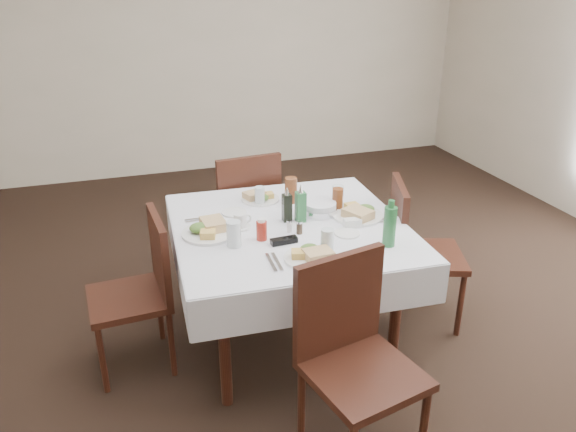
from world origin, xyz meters
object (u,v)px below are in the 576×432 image
object	(u,v)px
chair_north	(245,208)
oil_cruet_green	(301,206)
water_w	(234,234)
water_s	(327,241)
oil_cruet_dark	(287,207)
bread_basket	(320,208)
chair_west	(143,283)
water_n	(260,196)
green_bottle	(390,226)
chair_east	(413,245)
coffee_mug	(241,221)
dining_table	(289,238)
chair_south	(352,348)
ketchup_bottle	(262,230)
water_e	(338,196)

from	to	relation	value
chair_north	oil_cruet_green	xyz separation A→B (m)	(0.13, -0.79, 0.32)
water_w	water_s	bearing A→B (deg)	-25.28
water_w	oil_cruet_dark	world-z (taller)	oil_cruet_dark
bread_basket	oil_cruet_green	size ratio (longest dim) A/B	0.92
water_w	oil_cruet_dark	size ratio (longest dim) A/B	0.68
chair_west	water_n	world-z (taller)	chair_west
water_w	green_bottle	size ratio (longest dim) A/B	0.55
chair_east	oil_cruet_green	distance (m)	0.80
water_n	oil_cruet_green	distance (m)	0.35
bread_basket	coffee_mug	xyz separation A→B (m)	(-0.49, -0.05, 0.01)
dining_table	water_s	size ratio (longest dim) A/B	10.90
chair_east	oil_cruet_dark	xyz separation A→B (m)	(-0.79, 0.08, 0.33)
chair_south	green_bottle	distance (m)	0.70
dining_table	chair_north	distance (m)	0.83
chair_south	dining_table	bearing A→B (deg)	90.26
chair_west	chair_east	bearing A→B (deg)	-2.34
water_n	green_bottle	distance (m)	0.89
bread_basket	ketchup_bottle	distance (m)	0.48
chair_south	chair_west	size ratio (longest dim) A/B	1.08
chair_west	water_w	xyz separation A→B (m)	(0.47, -0.21, 0.32)
chair_west	bread_basket	size ratio (longest dim) A/B	4.30
water_w	green_bottle	world-z (taller)	green_bottle
coffee_mug	ketchup_bottle	bearing A→B (deg)	-68.52
bread_basket	coffee_mug	distance (m)	0.49
water_w	coffee_mug	xyz separation A→B (m)	(0.09, 0.21, -0.03)
bread_basket	ketchup_bottle	xyz separation A→B (m)	(-0.42, -0.23, 0.02)
chair_west	water_n	size ratio (longest dim) A/B	7.91
chair_north	ketchup_bottle	bearing A→B (deg)	-98.19
water_e	oil_cruet_dark	xyz separation A→B (m)	(-0.36, -0.12, 0.02)
water_s	oil_cruet_green	world-z (taller)	oil_cruet_green
coffee_mug	water_s	bearing A→B (deg)	-49.93
chair_south	chair_east	size ratio (longest dim) A/B	1.04
dining_table	water_s	distance (m)	0.40
water_w	oil_cruet_green	xyz separation A→B (m)	(0.43, 0.19, 0.03)
oil_cruet_dark	bread_basket	bearing A→B (deg)	11.05
chair_north	bread_basket	xyz separation A→B (m)	(0.28, -0.72, 0.25)
chair_south	water_e	bearing A→B (deg)	71.07
chair_north	water_n	size ratio (longest dim) A/B	8.43
water_n	oil_cruet_green	bearing A→B (deg)	-63.73
chair_north	chair_east	size ratio (longest dim) A/B	1.03
chair_west	green_bottle	distance (m)	1.36
ketchup_bottle	coffee_mug	distance (m)	0.19
bread_basket	coffee_mug	world-z (taller)	coffee_mug
oil_cruet_green	water_w	bearing A→B (deg)	-156.15
water_s	water_n	bearing A→B (deg)	102.73
chair_west	green_bottle	size ratio (longest dim) A/B	3.52
chair_west	ketchup_bottle	distance (m)	0.72
oil_cruet_dark	ketchup_bottle	xyz separation A→B (m)	(-0.20, -0.19, -0.03)
dining_table	chair_north	size ratio (longest dim) A/B	1.42
chair_south	chair_east	distance (m)	1.16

